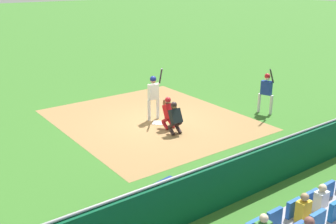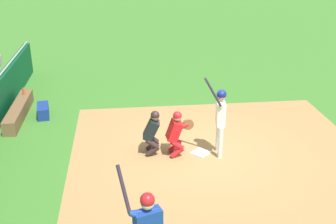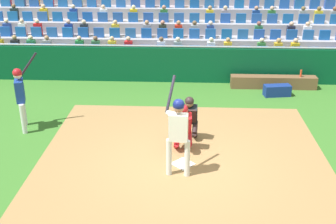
% 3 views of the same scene
% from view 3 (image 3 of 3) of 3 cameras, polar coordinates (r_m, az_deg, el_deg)
% --- Properties ---
extents(ground_plane, '(160.00, 160.00, 0.00)m').
position_cam_3_polar(ground_plane, '(10.22, 2.04, -7.12)').
color(ground_plane, '#356B26').
extents(infield_dirt_patch, '(7.14, 8.19, 0.01)m').
position_cam_3_polar(infield_dirt_patch, '(9.79, 1.99, -8.59)').
color(infield_dirt_patch, olive).
rests_on(infield_dirt_patch, ground_plane).
extents(home_plate_marker, '(0.62, 0.62, 0.02)m').
position_cam_3_polar(home_plate_marker, '(10.21, 2.04, -7.04)').
color(home_plate_marker, white).
rests_on(home_plate_marker, infield_dirt_patch).
extents(batter_at_plate, '(0.58, 0.65, 2.28)m').
position_cam_3_polar(batter_at_plate, '(9.25, 1.37, -2.26)').
color(batter_at_plate, silver).
rests_on(batter_at_plate, ground_plane).
extents(catcher_crouching, '(0.48, 0.74, 1.30)m').
position_cam_3_polar(catcher_crouching, '(10.50, 2.01, -1.77)').
color(catcher_crouching, '#AF1920').
rests_on(catcher_crouching, ground_plane).
extents(home_plate_umpire, '(0.48, 0.49, 1.28)m').
position_cam_3_polar(home_plate_umpire, '(11.08, 2.90, -0.53)').
color(home_plate_umpire, '#2C1F1F').
rests_on(home_plate_umpire, ground_plane).
extents(dugout_wall, '(16.37, 0.24, 1.37)m').
position_cam_3_polar(dugout_wall, '(15.54, 2.40, 6.47)').
color(dugout_wall, '#084729').
rests_on(dugout_wall, ground_plane).
extents(dugout_bench, '(3.03, 0.40, 0.44)m').
position_cam_3_polar(dugout_bench, '(15.47, 14.12, 3.98)').
color(dugout_bench, brown).
rests_on(dugout_bench, ground_plane).
extents(water_bottle_on_bench, '(0.07, 0.07, 0.25)m').
position_cam_3_polar(water_bottle_on_bench, '(15.56, 17.63, 5.04)').
color(water_bottle_on_bench, '#DB4425').
rests_on(water_bottle_on_bench, dugout_bench).
extents(equipment_duffel_bag, '(0.94, 0.49, 0.38)m').
position_cam_3_polar(equipment_duffel_bag, '(14.76, 14.62, 2.85)').
color(equipment_duffel_bag, navy).
rests_on(equipment_duffel_bag, ground_plane).
extents(on_deck_batter, '(0.63, 0.84, 2.13)m').
position_cam_3_polar(on_deck_batter, '(12.22, -19.45, 2.60)').
color(on_deck_batter, silver).
rests_on(on_deck_batter, ground_plane).
extents(bleacher_stand, '(19.05, 6.06, 3.57)m').
position_cam_3_polar(bleacher_stand, '(20.61, 2.55, 11.89)').
color(bleacher_stand, '#98959E').
rests_on(bleacher_stand, ground_plane).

